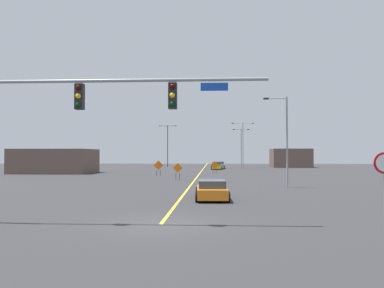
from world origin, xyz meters
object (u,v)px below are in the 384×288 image
(traffic_signal_assembly, at_px, (82,108))
(street_lamp_mid_right, at_px, (243,141))
(car_orange_approaching, at_px, (212,190))
(car_yellow_near, at_px, (216,166))
(street_lamp_far_left, at_px, (285,137))
(construction_sign_left_shoulder, at_px, (178,169))
(construction_sign_left_lane, at_px, (158,166))
(street_lamp_mid_left, at_px, (241,145))
(construction_sign_right_shoulder, at_px, (215,166))
(car_silver_distant, at_px, (220,165))
(street_lamp_far_right, at_px, (168,142))

(traffic_signal_assembly, xyz_separation_m, street_lamp_mid_right, (11.40, 65.58, 0.93))
(car_orange_approaching, relative_size, car_yellow_near, 1.09)
(traffic_signal_assembly, distance_m, street_lamp_far_left, 21.22)
(traffic_signal_assembly, height_order, construction_sign_left_shoulder, traffic_signal_assembly)
(construction_sign_left_lane, bearing_deg, traffic_signal_assembly, -86.88)
(street_lamp_mid_left, height_order, construction_sign_right_shoulder, street_lamp_mid_left)
(construction_sign_left_shoulder, bearing_deg, construction_sign_left_lane, 111.64)
(street_lamp_mid_left, height_order, car_yellow_near, street_lamp_mid_left)
(construction_sign_right_shoulder, height_order, car_yellow_near, construction_sign_right_shoulder)
(traffic_signal_assembly, distance_m, car_orange_approaching, 11.05)
(street_lamp_mid_right, bearing_deg, street_lamp_mid_left, -99.32)
(construction_sign_left_lane, relative_size, car_yellow_near, 0.49)
(car_yellow_near, xyz_separation_m, car_silver_distant, (0.78, 3.90, 0.01))
(car_orange_approaching, height_order, car_silver_distant, car_silver_distant)
(street_lamp_mid_right, relative_size, street_lamp_far_right, 0.98)
(street_lamp_far_left, height_order, car_yellow_near, street_lamp_far_left)
(street_lamp_mid_left, relative_size, car_orange_approaching, 1.76)
(street_lamp_mid_right, height_order, street_lamp_mid_left, street_lamp_mid_right)
(construction_sign_left_shoulder, height_order, car_yellow_near, construction_sign_left_shoulder)
(traffic_signal_assembly, relative_size, car_yellow_near, 2.78)
(construction_sign_left_lane, distance_m, car_yellow_near, 24.46)
(construction_sign_left_shoulder, distance_m, car_orange_approaching, 18.77)
(street_lamp_far_right, distance_m, street_lamp_mid_left, 20.64)
(traffic_signal_assembly, xyz_separation_m, construction_sign_right_shoulder, (5.48, 43.66, -3.53))
(street_lamp_mid_left, bearing_deg, traffic_signal_assembly, -99.89)
(construction_sign_left_lane, bearing_deg, car_yellow_near, 71.49)
(car_yellow_near, bearing_deg, car_silver_distant, 78.66)
(street_lamp_far_right, height_order, car_yellow_near, street_lamp_far_right)
(street_lamp_far_right, bearing_deg, car_orange_approaching, -80.85)
(traffic_signal_assembly, xyz_separation_m, construction_sign_left_shoulder, (1.40, 27.19, -3.47))
(street_lamp_mid_right, height_order, car_yellow_near, street_lamp_mid_right)
(construction_sign_left_lane, distance_m, car_silver_distant, 28.41)
(street_lamp_mid_right, height_order, street_lamp_far_right, street_lamp_far_right)
(traffic_signal_assembly, bearing_deg, street_lamp_mid_left, 80.11)
(traffic_signal_assembly, relative_size, street_lamp_far_left, 1.49)
(street_lamp_mid_right, xyz_separation_m, street_lamp_far_right, (-16.78, 9.09, 0.06))
(street_lamp_mid_left, bearing_deg, street_lamp_far_left, -89.20)
(street_lamp_far_left, bearing_deg, street_lamp_far_right, 106.47)
(car_yellow_near, bearing_deg, construction_sign_right_shoulder, -91.31)
(street_lamp_far_right, bearing_deg, car_silver_distant, -45.01)
(street_lamp_far_left, distance_m, car_silver_distant, 45.21)
(street_lamp_far_left, xyz_separation_m, construction_sign_left_shoulder, (-10.01, 9.31, -3.08))
(street_lamp_mid_right, bearing_deg, car_silver_distant, -148.89)
(car_silver_distant, bearing_deg, street_lamp_mid_left, -10.80)
(traffic_signal_assembly, relative_size, street_lamp_mid_left, 1.45)
(car_orange_approaching, xyz_separation_m, car_silver_distant, (1.37, 53.86, 0.08))
(street_lamp_mid_left, bearing_deg, street_lamp_mid_right, 80.68)
(street_lamp_mid_right, relative_size, construction_sign_left_lane, 4.67)
(construction_sign_left_lane, distance_m, construction_sign_left_shoulder, 9.05)
(street_lamp_far_right, distance_m, car_yellow_near, 20.08)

